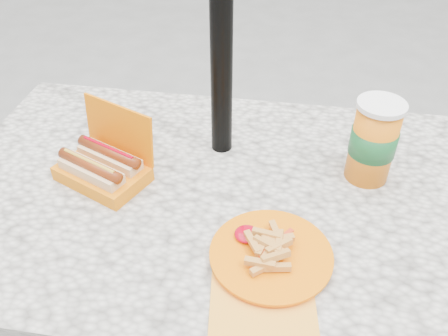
# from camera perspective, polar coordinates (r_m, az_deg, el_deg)

# --- Properties ---
(picnic_table) EXTENTS (1.20, 0.80, 0.75)m
(picnic_table) POSITION_cam_1_polar(r_m,az_deg,el_deg) (1.13, -1.59, -6.62)
(picnic_table) COLOR beige
(picnic_table) RESTS_ON ground
(umbrella_pole) EXTENTS (0.05, 0.05, 2.20)m
(umbrella_pole) POSITION_cam_1_polar(r_m,az_deg,el_deg) (1.01, -0.33, 18.76)
(umbrella_pole) COLOR black
(umbrella_pole) RESTS_ON ground
(hotdog_box) EXTENTS (0.23, 0.21, 0.16)m
(hotdog_box) POSITION_cam_1_polar(r_m,az_deg,el_deg) (1.09, -14.34, 0.22)
(hotdog_box) COLOR #E46900
(hotdog_box) RESTS_ON picnic_table
(fries_plate) EXTENTS (0.23, 0.32, 0.05)m
(fries_plate) POSITION_cam_1_polar(r_m,az_deg,el_deg) (0.90, 5.50, -10.64)
(fries_plate) COLOR orange
(fries_plate) RESTS_ON picnic_table
(soda_cup) EXTENTS (0.10, 0.10, 0.19)m
(soda_cup) POSITION_cam_1_polar(r_m,az_deg,el_deg) (1.08, 17.52, 3.09)
(soda_cup) COLOR orange
(soda_cup) RESTS_ON picnic_table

